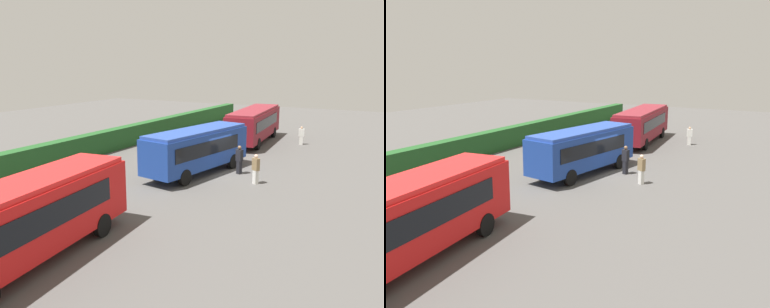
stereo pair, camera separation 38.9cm
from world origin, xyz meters
The scene contains 10 objects.
ground_plane centered at (0.00, 0.00, 0.00)m, with size 84.56×84.56×0.00m, color #514F4C.
bus_red centered at (-14.83, 0.89, 1.80)m, with size 10.09×3.46×3.11m.
bus_blue centered at (-0.76, 1.35, 1.73)m, with size 8.86×3.80×2.97m.
bus_maroon centered at (11.42, 1.89, 1.77)m, with size 10.59×3.59×3.04m.
person_left centered at (-1.17, -2.88, 0.97)m, with size 0.45×0.52×1.83m.
person_center centered at (0.50, -1.14, 1.00)m, with size 0.43×0.54×1.90m.
person_right centered at (0.64, 4.47, 0.90)m, with size 0.48×0.51×1.72m.
person_far centered at (12.39, -2.21, 0.85)m, with size 0.38×0.53×1.63m.
hedge_row centered at (0.00, 11.10, 0.87)m, with size 54.28×1.05×1.74m, color #205122.
traffic_cone centered at (17.70, 3.87, 0.30)m, with size 0.36×0.36×0.60m, color orange.
Camera 2 is at (-24.37, -11.53, 7.31)m, focal length 39.27 mm.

